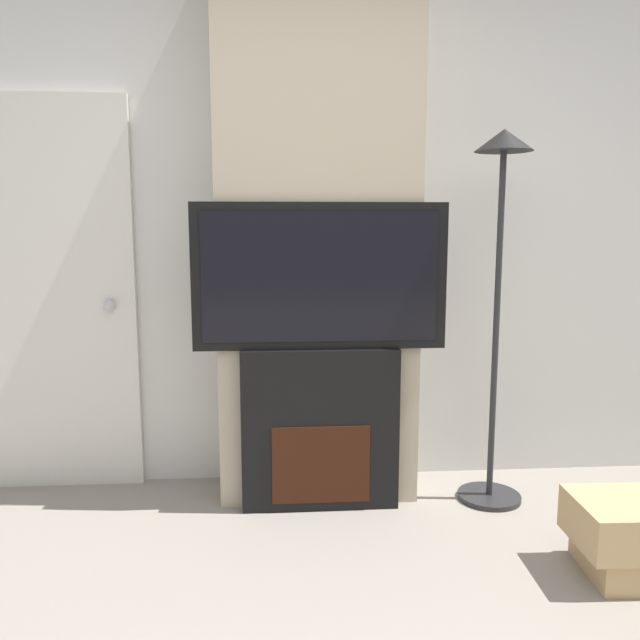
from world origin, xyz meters
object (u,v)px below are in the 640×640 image
(television, at_px, (320,277))
(floor_lamp, at_px, (500,248))
(fireplace, at_px, (320,429))
(box_stack, at_px, (636,535))

(television, distance_m, floor_lamp, 0.86)
(television, bearing_deg, floor_lamp, 0.90)
(fireplace, xyz_separation_m, floor_lamp, (0.85, 0.01, 0.86))
(fireplace, xyz_separation_m, television, (0.00, -0.00, 0.73))
(floor_lamp, relative_size, box_stack, 3.64)
(television, xyz_separation_m, box_stack, (1.18, -0.70, -0.95))
(television, relative_size, box_stack, 2.40)
(fireplace, height_order, box_stack, fireplace)
(fireplace, xyz_separation_m, box_stack, (1.18, -0.70, -0.22))
(floor_lamp, bearing_deg, box_stack, -65.24)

